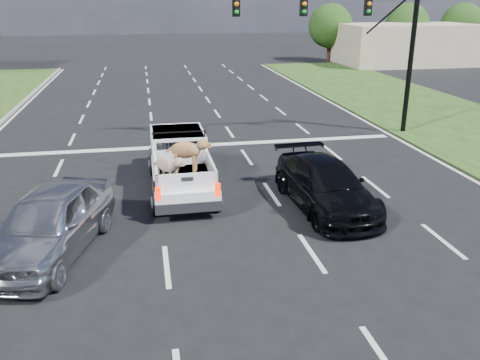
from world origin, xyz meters
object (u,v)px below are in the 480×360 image
at_px(pickup_truck, 180,162).
at_px(black_coupe, 325,185).
at_px(traffic_signal, 362,26).
at_px(silver_sedan, 49,223).

distance_m(pickup_truck, black_coupe, 4.66).
bearing_deg(pickup_truck, traffic_signal, 33.70).
bearing_deg(traffic_signal, black_coupe, -118.16).
xyz_separation_m(traffic_signal, silver_sedan, (-11.62, -9.34, -3.92)).
relative_size(pickup_truck, silver_sedan, 1.07).
xyz_separation_m(pickup_truck, silver_sedan, (-3.40, -3.83, -0.09)).
relative_size(traffic_signal, black_coupe, 1.90).
height_order(traffic_signal, black_coupe, traffic_signal).
bearing_deg(pickup_truck, black_coupe, -29.90).
xyz_separation_m(pickup_truck, black_coupe, (4.04, -2.31, -0.21)).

